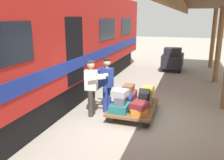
{
  "coord_description": "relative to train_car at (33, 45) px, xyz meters",
  "views": [
    {
      "loc": [
        -1.04,
        6.51,
        2.96
      ],
      "look_at": [
        1.08,
        0.05,
        1.15
      ],
      "focal_mm": 38.46,
      "sensor_mm": 36.0,
      "label": 1
    }
  ],
  "objects": [
    {
      "name": "suitcase_yellow_case",
      "position": [
        -3.62,
        -0.79,
        -1.4
      ],
      "size": [
        0.38,
        0.53,
        0.19
      ],
      "primitive_type": "cube",
      "rotation": [
        0.0,
        0.0,
        0.02
      ],
      "color": "gold",
      "rests_on": "suitcase_tan_vintage"
    },
    {
      "name": "suitcase_orange_carryall",
      "position": [
        -3.58,
        0.26,
        -1.67
      ],
      "size": [
        0.52,
        0.57,
        0.18
      ],
      "primitive_type": "cube",
      "rotation": [
        0.0,
        0.0,
        0.12
      ],
      "color": "#CC6B23",
      "rests_on": "luggage_cart"
    },
    {
      "name": "suitcase_burgundy_valise",
      "position": [
        -2.99,
        -0.77,
        -1.62
      ],
      "size": [
        0.5,
        0.64,
        0.28
      ],
      "primitive_type": "cube",
      "rotation": [
        0.0,
        0.0,
        0.04
      ],
      "color": "maroon",
      "rests_on": "luggage_cart"
    },
    {
      "name": "train_car",
      "position": [
        0.0,
        0.0,
        0.0
      ],
      "size": [
        3.02,
        17.09,
        4.0
      ],
      "color": "#B21E19",
      "rests_on": "ground_plane"
    },
    {
      "name": "porter_in_overalls",
      "position": [
        -2.38,
        -0.33,
        -1.14
      ],
      "size": [
        0.72,
        0.54,
        1.7
      ],
      "color": "navy",
      "rests_on": "ground_plane"
    },
    {
      "name": "ground_plane",
      "position": [
        -3.76,
        -0.0,
        -2.06
      ],
      "size": [
        60.0,
        60.0,
        0.0
      ],
      "primitive_type": "plane",
      "color": "gray"
    },
    {
      "name": "suitcase_navy_fabric",
      "position": [
        -2.99,
        -0.25,
        -1.62
      ],
      "size": [
        0.54,
        0.61,
        0.3
      ],
      "primitive_type": "cube",
      "rotation": [
        0.0,
        0.0,
        0.09
      ],
      "color": "navy",
      "rests_on": "luggage_cart"
    },
    {
      "name": "suitcase_black_hardshell",
      "position": [
        -3.6,
        -0.26,
        -1.38
      ],
      "size": [
        0.41,
        0.57,
        0.26
      ],
      "primitive_type": "cube",
      "rotation": [
        0.0,
        0.0,
        0.14
      ],
      "color": "black",
      "rests_on": "suitcase_olive_duffel"
    },
    {
      "name": "suitcase_maroon_trunk",
      "position": [
        -3.58,
        0.3,
        -1.5
      ],
      "size": [
        0.53,
        0.55,
        0.16
      ],
      "primitive_type": "cube",
      "rotation": [
        0.0,
        0.0,
        -0.23
      ],
      "color": "maroon",
      "rests_on": "suitcase_orange_carryall"
    },
    {
      "name": "suitcase_brown_leather",
      "position": [
        -2.98,
        -0.77,
        -1.37
      ],
      "size": [
        0.32,
        0.49,
        0.22
      ],
      "primitive_type": "cube",
      "rotation": [
        0.0,
        0.0,
        0.01
      ],
      "color": "brown",
      "rests_on": "suitcase_burgundy_valise"
    },
    {
      "name": "suitcase_teal_softside",
      "position": [
        -2.99,
        0.26,
        -1.65
      ],
      "size": [
        0.51,
        0.6,
        0.23
      ],
      "primitive_type": "cube",
      "rotation": [
        0.0,
        0.0,
        -0.01
      ],
      "color": "#1E666B",
      "rests_on": "luggage_cart"
    },
    {
      "name": "porter_by_door",
      "position": [
        -2.08,
        0.15,
        -1.14
      ],
      "size": [
        0.69,
        0.47,
        1.7
      ],
      "color": "#332D28",
      "rests_on": "ground_plane"
    },
    {
      "name": "suitcase_gray_aluminum",
      "position": [
        -2.99,
        0.25,
        -1.22
      ],
      "size": [
        0.47,
        0.46,
        0.18
      ],
      "primitive_type": "cube",
      "rotation": [
        0.0,
        0.0,
        -0.14
      ],
      "color": "#9EA0A5",
      "rests_on": "suitcase_slate_roller"
    },
    {
      "name": "suitcase_tan_vintage",
      "position": [
        -3.58,
        -0.77,
        -1.63
      ],
      "size": [
        0.46,
        0.67,
        0.27
      ],
      "primitive_type": "cube",
      "rotation": [
        0.0,
        0.0,
        0.15
      ],
      "color": "tan",
      "rests_on": "luggage_cart"
    },
    {
      "name": "luggage_cart",
      "position": [
        -3.29,
        -0.25,
        -1.81
      ],
      "size": [
        1.3,
        1.87,
        0.3
      ],
      "color": "brown",
      "rests_on": "ground_plane"
    },
    {
      "name": "suitcase_slate_roller",
      "position": [
        -3.02,
        0.25,
        -1.42
      ],
      "size": [
        0.32,
        0.49,
        0.23
      ],
      "primitive_type": "cube",
      "rotation": [
        0.0,
        0.0,
        0.04
      ],
      "color": "#4C515B",
      "rests_on": "suitcase_teal_softside"
    },
    {
      "name": "baggage_tug",
      "position": [
        -3.9,
        -7.17,
        -1.43
      ],
      "size": [
        1.14,
        1.72,
        1.3
      ],
      "color": "black",
      "rests_on": "ground_plane"
    },
    {
      "name": "suitcase_olive_duffel",
      "position": [
        -3.58,
        -0.25,
        -1.63
      ],
      "size": [
        0.44,
        0.56,
        0.26
      ],
      "primitive_type": "cube",
      "rotation": [
        0.0,
        0.0,
        0.1
      ],
      "color": "brown",
      "rests_on": "luggage_cart"
    }
  ]
}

